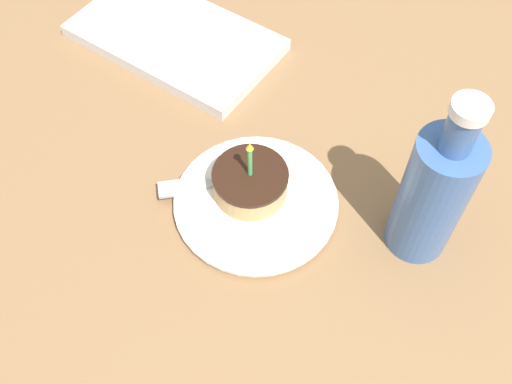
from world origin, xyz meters
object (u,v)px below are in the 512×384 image
cake_slice (250,182)px  plate (256,203)px  fork (222,182)px  bottle (434,193)px  marble_board (175,38)px

cake_slice → plate: bearing=151.0°
cake_slice → fork: (0.04, 0.01, -0.02)m
bottle → marble_board: (0.47, -0.11, -0.09)m
plate → bottle: (-0.19, -0.07, 0.09)m
cake_slice → bottle: size_ratio=0.40×
cake_slice → fork: size_ratio=0.64×
plate → cake_slice: 0.03m
cake_slice → bottle: bottle is taller
plate → fork: size_ratio=1.39×
cake_slice → marble_board: bearing=-33.2°
fork → bottle: bottle is taller
cake_slice → marble_board: 0.32m
plate → bottle: bottle is taller
plate → fork: (0.05, 0.00, 0.01)m
bottle → plate: bearing=21.2°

